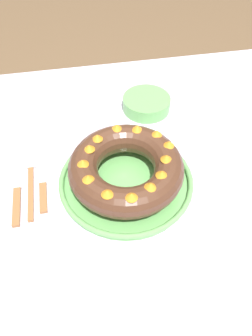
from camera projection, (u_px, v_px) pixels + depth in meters
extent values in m
plane|color=brown|center=(125.00, 305.00, 1.31)|extent=(8.00, 8.00, 0.00)
cube|color=silver|center=(124.00, 195.00, 0.76)|extent=(1.24, 1.08, 0.03)
cylinder|color=brown|center=(230.00, 142.00, 1.41)|extent=(0.06, 0.06, 0.72)
cylinder|color=#6BB760|center=(126.00, 183.00, 0.75)|extent=(0.29, 0.29, 0.01)
torus|color=#6BB760|center=(126.00, 179.00, 0.74)|extent=(0.31, 0.31, 0.01)
torus|color=#4C2D1E|center=(126.00, 168.00, 0.71)|extent=(0.25, 0.25, 0.07)
cone|color=orange|center=(131.00, 196.00, 0.62)|extent=(0.04, 0.04, 0.01)
cone|color=orange|center=(151.00, 185.00, 0.63)|extent=(0.03, 0.03, 0.01)
cone|color=orange|center=(162.00, 173.00, 0.65)|extent=(0.03, 0.03, 0.01)
cone|color=orange|center=(167.00, 158.00, 0.68)|extent=(0.03, 0.03, 0.01)
cone|color=orange|center=(169.00, 143.00, 0.71)|extent=(0.04, 0.04, 0.01)
cone|color=orange|center=(157.00, 133.00, 0.73)|extent=(0.03, 0.03, 0.01)
cone|color=orange|center=(137.00, 128.00, 0.74)|extent=(0.04, 0.04, 0.01)
cone|color=orange|center=(117.00, 127.00, 0.75)|extent=(0.04, 0.04, 0.01)
cone|color=orange|center=(97.00, 137.00, 0.72)|extent=(0.04, 0.04, 0.01)
cone|color=orange|center=(89.00, 147.00, 0.70)|extent=(0.03, 0.03, 0.01)
cone|color=orange|center=(83.00, 162.00, 0.67)|extent=(0.03, 0.03, 0.01)
cone|color=orange|center=(88.00, 178.00, 0.65)|extent=(0.03, 0.03, 0.01)
cone|color=orange|center=(107.00, 192.00, 0.62)|extent=(0.03, 0.03, 0.01)
cube|color=#936038|center=(31.00, 193.00, 0.74)|extent=(0.01, 0.15, 0.01)
cube|color=silver|center=(31.00, 159.00, 0.81)|extent=(0.02, 0.06, 0.01)
cube|color=#936038|center=(17.00, 207.00, 0.71)|extent=(0.02, 0.10, 0.01)
cube|color=silver|center=(18.00, 169.00, 0.79)|extent=(0.02, 0.12, 0.00)
cube|color=#936038|center=(43.00, 198.00, 0.73)|extent=(0.02, 0.08, 0.01)
cube|color=silver|center=(42.00, 168.00, 0.79)|extent=(0.02, 0.10, 0.00)
cylinder|color=#6BB760|center=(146.00, 103.00, 0.93)|extent=(0.13, 0.13, 0.04)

